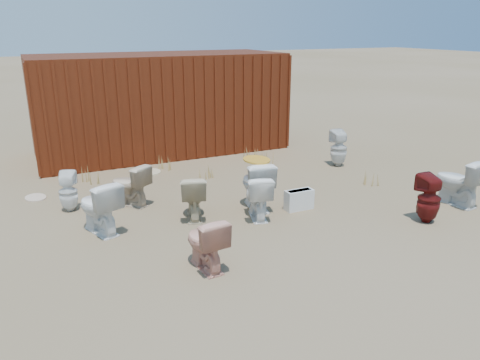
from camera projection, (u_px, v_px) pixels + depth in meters
name	position (u px, v px, depth m)	size (l,w,h in m)	color
ground	(256.00, 223.00, 7.58)	(100.00, 100.00, 0.00)	brown
shipping_container	(160.00, 103.00, 11.66)	(6.00, 2.40, 2.40)	#4F1C0D
toilet_front_a	(99.00, 207.00, 7.10)	(0.47, 0.82, 0.83)	white
toilet_front_pink	(205.00, 242.00, 6.05)	(0.41, 0.72, 0.73)	tan
toilet_front_c	(258.00, 196.00, 7.68)	(0.42, 0.73, 0.75)	white
toilet_front_maroon	(429.00, 199.00, 7.48)	(0.36, 0.37, 0.80)	#601210
toilet_front_e	(458.00, 182.00, 8.24)	(0.47, 0.83, 0.85)	silver
toilet_back_a	(68.00, 192.00, 7.96)	(0.31, 0.32, 0.70)	white
toilet_back_beige_left	(130.00, 185.00, 8.21)	(0.42, 0.74, 0.75)	#CBB394
toilet_back_beige_right	(193.00, 196.00, 7.67)	(0.42, 0.73, 0.75)	#C8B892
toilet_back_yellowlid	(256.00, 184.00, 8.07)	(0.48, 0.84, 0.86)	white
toilet_back_e	(339.00, 148.00, 10.54)	(0.37, 0.38, 0.82)	silver
yellow_lid	(257.00, 160.00, 7.93)	(0.44, 0.55, 0.03)	gold
loose_tank	(299.00, 200.00, 8.08)	(0.50, 0.20, 0.35)	silver
loose_lid_near	(152.00, 172.00, 10.18)	(0.38, 0.49, 0.02)	beige
loose_lid_far	(36.00, 198.00, 8.65)	(0.36, 0.47, 0.02)	beige
weed_clump_a	(91.00, 176.00, 9.42)	(0.36, 0.36, 0.32)	olive
weed_clump_b	(207.00, 171.00, 9.83)	(0.32, 0.32, 0.26)	olive
weed_clump_c	(265.00, 158.00, 10.65)	(0.36, 0.36, 0.32)	olive
weed_clump_d	(167.00, 163.00, 10.36)	(0.30, 0.30, 0.29)	olive
weed_clump_e	(250.00, 153.00, 11.22)	(0.34, 0.34, 0.27)	olive
weed_clump_f	(372.00, 178.00, 9.36)	(0.28, 0.28, 0.27)	olive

